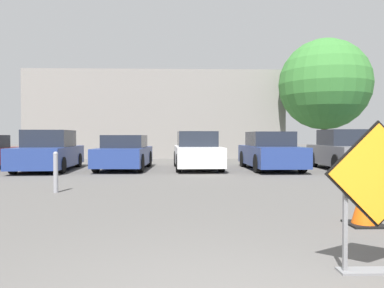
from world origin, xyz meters
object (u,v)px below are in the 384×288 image
at_px(parked_car_sixth, 343,151).
at_px(parked_car_second, 49,152).
at_px(parked_car_third, 125,153).
at_px(road_closed_sign, 377,188).
at_px(traffic_cone_second, 365,201).
at_px(bollard_nearest, 56,171).
at_px(parked_car_fourth, 197,152).
at_px(parked_car_fifth, 270,152).

bearing_deg(parked_car_sixth, parked_car_second, 0.63).
bearing_deg(parked_car_third, parked_car_second, 7.02).
relative_size(road_closed_sign, traffic_cone_second, 2.03).
distance_m(traffic_cone_second, parked_car_sixth, 10.08).
distance_m(parked_car_third, bollard_nearest, 6.33).
distance_m(traffic_cone_second, parked_car_third, 11.00).
height_order(traffic_cone_second, parked_car_fourth, parked_car_fourth).
xyz_separation_m(parked_car_second, parked_car_fifth, (8.89, -0.01, -0.01)).
distance_m(traffic_cone_second, parked_car_fifth, 9.51).
xyz_separation_m(parked_car_second, parked_car_fourth, (5.93, 0.32, -0.01)).
relative_size(parked_car_second, parked_car_fourth, 1.05).
relative_size(traffic_cone_second, parked_car_sixth, 0.18).
bearing_deg(road_closed_sign, parked_car_fifth, 81.53).
xyz_separation_m(parked_car_third, bollard_nearest, (-0.71, -6.29, -0.14)).
height_order(road_closed_sign, parked_car_third, road_closed_sign).
xyz_separation_m(traffic_cone_second, parked_car_fifth, (0.83, 9.46, 0.35)).
bearing_deg(parked_car_second, parked_car_third, -178.24).
distance_m(parked_car_fourth, bollard_nearest, 7.34).
relative_size(parked_car_third, parked_car_fourth, 0.96).
xyz_separation_m(parked_car_second, parked_car_sixth, (11.86, -0.15, 0.02)).
height_order(traffic_cone_second, parked_car_second, parked_car_second).
xyz_separation_m(parked_car_third, parked_car_fifth, (5.93, -0.28, 0.05)).
bearing_deg(parked_car_sixth, bollard_nearest, 32.80).
distance_m(traffic_cone_second, parked_car_fourth, 10.03).
bearing_deg(road_closed_sign, parked_car_third, 109.79).
height_order(traffic_cone_second, parked_car_third, parked_car_third).
bearing_deg(parked_car_fourth, parked_car_sixth, 173.02).
height_order(road_closed_sign, parked_car_fifth, parked_car_fifth).
relative_size(parked_car_fourth, parked_car_sixth, 1.04).
xyz_separation_m(road_closed_sign, parked_car_third, (-4.22, 11.73, -0.19)).
distance_m(road_closed_sign, parked_car_fifth, 11.58).
bearing_deg(bollard_nearest, parked_car_second, 110.49).
bearing_deg(traffic_cone_second, parked_car_fourth, 102.29).
height_order(parked_car_fourth, bollard_nearest, parked_car_fourth).
bearing_deg(bollard_nearest, traffic_cone_second, -30.72).
distance_m(road_closed_sign, traffic_cone_second, 2.22).
xyz_separation_m(road_closed_sign, bollard_nearest, (-4.94, 5.44, -0.32)).
distance_m(road_closed_sign, parked_car_fourth, 11.85).
xyz_separation_m(road_closed_sign, parked_car_fifth, (1.71, 11.45, -0.13)).
relative_size(parked_car_third, bollard_nearest, 4.27).
bearing_deg(parked_car_fifth, parked_car_third, -3.89).
height_order(parked_car_second, bollard_nearest, parked_car_second).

